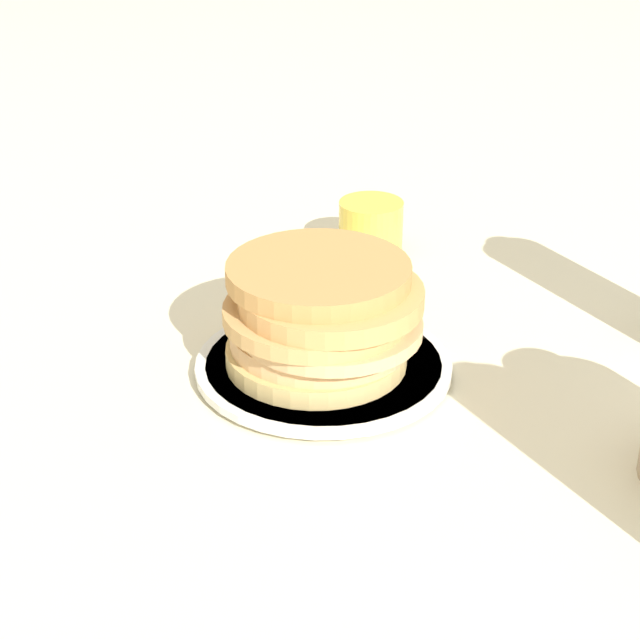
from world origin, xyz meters
The scene contains 4 objects.
ground_plane centered at (0.00, 0.00, 0.00)m, with size 4.00×4.00×0.00m, color beige.
plate centered at (0.00, 0.01, 0.01)m, with size 0.22×0.22×0.01m.
pancake_stack centered at (0.00, 0.01, 0.06)m, with size 0.17×0.17×0.09m.
juice_glass centered at (0.21, 0.17, 0.03)m, with size 0.07×0.07×0.06m.
Camera 1 is at (-0.53, -0.60, 0.47)m, focal length 60.00 mm.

